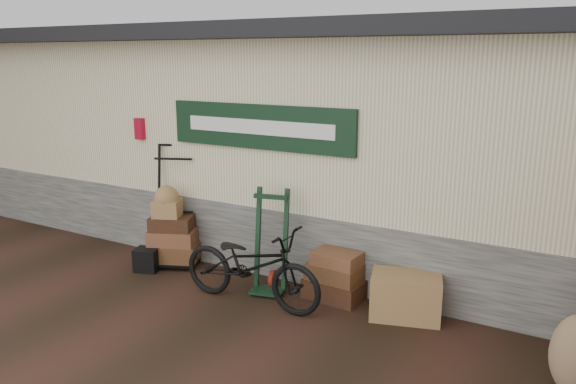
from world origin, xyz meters
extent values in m
plane|color=black|center=(0.00, 0.00, 0.00)|extent=(80.00, 80.00, 0.00)
cube|color=#4C4C47|center=(0.00, 2.75, 0.45)|extent=(14.00, 3.54, 0.90)
cube|color=#BFB28C|center=(0.00, 2.75, 1.95)|extent=(14.00, 3.50, 2.10)
cube|color=black|center=(0.00, 2.60, 3.10)|extent=(14.40, 4.10, 0.20)
cube|color=black|center=(-0.30, 0.97, 1.95)|extent=(2.60, 0.06, 0.55)
cube|color=white|center=(-0.30, 0.94, 1.95)|extent=(2.10, 0.01, 0.18)
cube|color=#A60B22|center=(-2.30, 0.97, 1.80)|extent=(0.14, 0.10, 0.30)
cube|color=brown|center=(1.73, 0.75, 0.24)|extent=(0.86, 0.68, 0.49)
cube|color=black|center=(-1.71, 0.35, 0.15)|extent=(0.38, 0.35, 0.31)
imported|color=black|center=(0.07, 0.18, 0.52)|extent=(0.65, 1.81, 1.05)
camera|label=1|loc=(3.45, -4.83, 2.80)|focal=35.00mm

